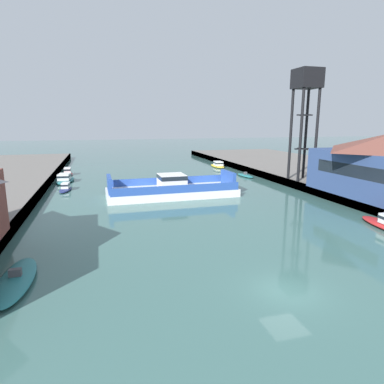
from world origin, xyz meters
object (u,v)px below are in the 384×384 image
Objects in this scene: moored_boat_far_right at (218,165)px; crane_tower at (306,91)px; chain_ferry at (172,189)px; moored_boat_near_right at (68,172)px; moored_boat_upstream_a at (245,175)px; moored_boat_near_left at (66,188)px; moored_boat_mid_right at (16,280)px; moored_boat_mid_left at (65,179)px.

crane_tower reaches higher than moored_boat_far_right.
chain_ferry reaches higher than moored_boat_near_right.
moored_boat_near_right is at bearing 161.37° from moored_boat_upstream_a.
moored_boat_near_left is 31.96m from moored_boat_mid_right.
moored_boat_far_right is at bearing 6.22° from moored_boat_near_right.
chain_ferry is at bearing -178.40° from crane_tower.
moored_boat_near_right is 34.03m from moored_boat_far_right.
moored_boat_upstream_a is at bearing -18.63° from moored_boat_near_right.
moored_boat_mid_left reaches higher than moored_boat_upstream_a.
moored_boat_near_left is 40.70m from crane_tower.
moored_boat_mid_left is at bearing 95.41° from moored_boat_near_left.
moored_boat_near_left is at bearing -148.83° from moored_boat_far_right.
moored_boat_far_right is 1.36× the size of moored_boat_upstream_a.
moored_boat_upstream_a is 0.32× the size of crane_tower.
moored_boat_upstream_a is at bearing -89.30° from moored_boat_far_right.
moored_boat_mid_left is 43.68m from crane_tower.
moored_boat_upstream_a is at bearing 36.48° from chain_ferry.
crane_tower reaches higher than moored_boat_upstream_a.
moored_boat_near_right is at bearing 90.59° from moored_boat_mid_right.
moored_boat_far_right reaches higher than moored_boat_mid_right.
moored_boat_mid_left is (0.15, -7.97, -0.00)m from moored_boat_near_right.
moored_boat_mid_right is 47.08m from crane_tower.
moored_boat_near_right is (-0.93, 16.21, 0.12)m from moored_boat_near_left.
moored_boat_far_right is (33.68, 11.65, -0.05)m from moored_boat_mid_left.
chain_ferry is at bearing -56.60° from moored_boat_near_right.
moored_boat_far_right is (33.34, 51.85, 0.22)m from moored_boat_mid_right.
moored_boat_mid_right is at bearing -132.41° from moored_boat_upstream_a.
chain_ferry reaches higher than moored_boat_near_left.
moored_boat_mid_left is at bearing 90.48° from moored_boat_mid_right.
chain_ferry is 26.06m from crane_tower.
crane_tower is (37.89, -16.04, 14.67)m from moored_boat_mid_left.
chain_ferry is 2.46× the size of moored_boat_far_right.
moored_boat_mid_left is at bearing 174.10° from moored_boat_upstream_a.
chain_ferry reaches higher than moored_boat_upstream_a.
moored_boat_upstream_a is at bearing 8.16° from moored_boat_near_left.
moored_boat_mid_left is 34.04m from moored_boat_upstream_a.
moored_boat_upstream_a is (17.78, 13.15, -0.77)m from chain_ferry.
moored_boat_near_right is 47.31m from crane_tower.
crane_tower is at bearing -32.26° from moored_boat_near_right.
moored_boat_mid_right is at bearing -122.74° from moored_boat_far_right.
moored_boat_near_right is (-16.23, 24.61, -0.43)m from chain_ferry.
chain_ferry is at bearing 56.24° from moored_boat_mid_right.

